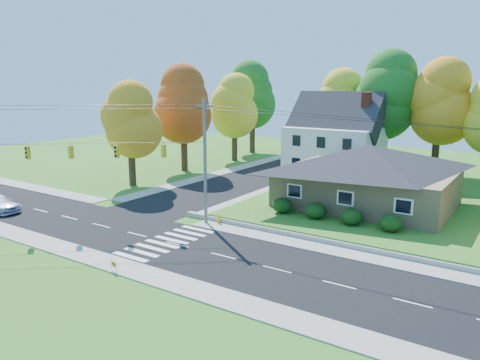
# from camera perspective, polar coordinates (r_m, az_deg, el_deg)

# --- Properties ---
(ground) EXTENTS (120.00, 120.00, 0.00)m
(ground) POSITION_cam_1_polar(r_m,az_deg,el_deg) (33.43, -7.63, -7.83)
(ground) COLOR #3D7923
(road_main) EXTENTS (90.00, 8.00, 0.02)m
(road_main) POSITION_cam_1_polar(r_m,az_deg,el_deg) (33.43, -7.63, -7.82)
(road_main) COLOR black
(road_main) RESTS_ON ground
(road_cross) EXTENTS (8.00, 44.00, 0.02)m
(road_cross) POSITION_cam_1_polar(r_m,az_deg,el_deg) (58.44, 3.31, 0.80)
(road_cross) COLOR black
(road_cross) RESTS_ON ground
(sidewalk_north) EXTENTS (90.00, 2.00, 0.08)m
(sidewalk_north) POSITION_cam_1_polar(r_m,az_deg,el_deg) (37.11, -2.52, -5.66)
(sidewalk_north) COLOR #9C9A90
(sidewalk_north) RESTS_ON ground
(sidewalk_south) EXTENTS (90.00, 2.00, 0.08)m
(sidewalk_south) POSITION_cam_1_polar(r_m,az_deg,el_deg) (30.11, -14.01, -10.28)
(sidewalk_south) COLOR #9C9A90
(sidewalk_south) RESTS_ON ground
(lawn) EXTENTS (30.00, 30.00, 0.50)m
(lawn) POSITION_cam_1_polar(r_m,az_deg,el_deg) (46.53, 22.88, -2.71)
(lawn) COLOR #3D7923
(lawn) RESTS_ON ground
(ranch_house) EXTENTS (14.60, 10.60, 5.40)m
(ranch_house) POSITION_cam_1_polar(r_m,az_deg,el_deg) (42.33, 15.25, 0.63)
(ranch_house) COLOR tan
(ranch_house) RESTS_ON lawn
(colonial_house) EXTENTS (10.40, 8.40, 9.60)m
(colonial_house) POSITION_cam_1_polar(r_m,az_deg,el_deg) (55.99, 11.55, 4.83)
(colonial_house) COLOR silver
(colonial_house) RESTS_ON lawn
(hedge_row) EXTENTS (10.70, 1.70, 1.27)m
(hedge_row) POSITION_cam_1_polar(r_m,az_deg,el_deg) (37.31, 11.28, -4.03)
(hedge_row) COLOR #163A10
(hedge_row) RESTS_ON lawn
(traffic_infrastructure) EXTENTS (38.10, 10.66, 10.00)m
(traffic_infrastructure) POSITION_cam_1_polar(r_m,az_deg,el_deg) (33.18, -6.53, 1.26)
(traffic_infrastructure) COLOR #666059
(traffic_infrastructure) RESTS_ON ground
(tree_lot_0) EXTENTS (6.72, 6.72, 12.51)m
(tree_lot_0) POSITION_cam_1_polar(r_m,az_deg,el_deg) (61.99, 12.07, 8.93)
(tree_lot_0) COLOR #3F2A19
(tree_lot_0) RESTS_ON lawn
(tree_lot_1) EXTENTS (7.84, 7.84, 14.60)m
(tree_lot_1) POSITION_cam_1_polar(r_m,az_deg,el_deg) (59.02, 17.24, 9.79)
(tree_lot_1) COLOR #3F2A19
(tree_lot_1) RESTS_ON lawn
(tree_lot_2) EXTENTS (7.28, 7.28, 13.56)m
(tree_lot_2) POSITION_cam_1_polar(r_m,az_deg,el_deg) (58.59, 23.17, 8.73)
(tree_lot_2) COLOR #3F2A19
(tree_lot_2) RESTS_ON lawn
(tree_west_0) EXTENTS (6.16, 6.16, 11.47)m
(tree_west_0) POSITION_cam_1_polar(r_m,az_deg,el_deg) (52.14, -13.28, 7.09)
(tree_west_0) COLOR #3F2A19
(tree_west_0) RESTS_ON ground
(tree_west_1) EXTENTS (7.28, 7.28, 13.56)m
(tree_west_1) POSITION_cam_1_polar(r_m,az_deg,el_deg) (59.97, -6.95, 9.15)
(tree_west_1) COLOR #3F2A19
(tree_west_1) RESTS_ON ground
(tree_west_2) EXTENTS (6.72, 6.72, 12.51)m
(tree_west_2) POSITION_cam_1_polar(r_m,az_deg,el_deg) (67.34, -0.68, 8.97)
(tree_west_2) COLOR #3F2A19
(tree_west_2) RESTS_ON ground
(tree_west_3) EXTENTS (7.84, 7.84, 14.60)m
(tree_west_3) POSITION_cam_1_polar(r_m,az_deg,el_deg) (75.07, 1.54, 10.26)
(tree_west_3) COLOR #3F2A19
(tree_west_3) RESTS_ON ground
(white_car) EXTENTS (2.81, 4.30, 1.34)m
(white_car) POSITION_cam_1_polar(r_m,az_deg,el_deg) (66.10, 7.69, 2.60)
(white_car) COLOR silver
(white_car) RESTS_ON road_cross
(fire_hydrant) EXTENTS (0.46, 0.35, 0.80)m
(fire_hydrant) POSITION_cam_1_polar(r_m,az_deg,el_deg) (37.81, -2.64, -4.79)
(fire_hydrant) COLOR gold
(fire_hydrant) RESTS_ON ground
(yard_sign) EXTENTS (0.56, 0.17, 0.71)m
(yard_sign) POSITION_cam_1_polar(r_m,az_deg,el_deg) (29.45, -15.13, -9.88)
(yard_sign) COLOR black
(yard_sign) RESTS_ON ground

